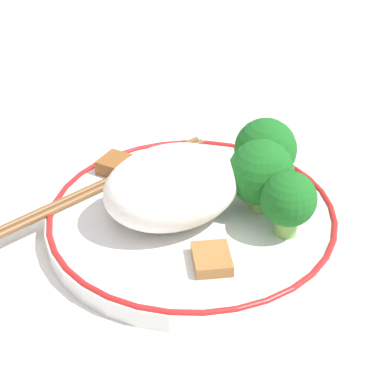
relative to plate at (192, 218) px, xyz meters
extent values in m
plane|color=silver|center=(0.00, 0.00, -0.01)|extent=(3.00, 3.00, 0.00)
cylinder|color=white|center=(0.00, 0.00, 0.00)|extent=(0.23, 0.23, 0.02)
torus|color=red|center=(0.00, 0.00, 0.01)|extent=(0.23, 0.23, 0.00)
ellipsoid|color=white|center=(-0.02, 0.00, 0.04)|extent=(0.11, 0.08, 0.06)
cylinder|color=#7FB756|center=(0.05, -0.06, 0.01)|extent=(0.02, 0.02, 0.02)
sphere|color=#19601E|center=(0.05, -0.06, 0.04)|extent=(0.04, 0.04, 0.04)
cylinder|color=#7FB756|center=(0.05, -0.02, 0.01)|extent=(0.01, 0.01, 0.02)
sphere|color=#19601E|center=(0.05, -0.02, 0.04)|extent=(0.05, 0.05, 0.05)
cylinder|color=#7FB756|center=(0.07, 0.01, 0.01)|extent=(0.01, 0.01, 0.01)
sphere|color=#19601E|center=(0.07, 0.01, 0.04)|extent=(0.05, 0.05, 0.05)
cube|color=brown|center=(-0.03, 0.09, 0.01)|extent=(0.04, 0.04, 0.01)
cube|color=brown|center=(-0.05, 0.03, 0.01)|extent=(0.03, 0.03, 0.01)
cube|color=#9E6633|center=(-0.02, -0.06, 0.01)|extent=(0.04, 0.04, 0.01)
cube|color=#995B28|center=(0.00, 0.05, 0.01)|extent=(0.04, 0.04, 0.01)
cylinder|color=brown|center=(-0.05, 0.07, 0.01)|extent=(0.20, 0.06, 0.01)
cylinder|color=brown|center=(-0.04, 0.06, 0.01)|extent=(0.20, 0.06, 0.01)
camera|label=1|loc=(-0.18, -0.37, 0.31)|focal=60.00mm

